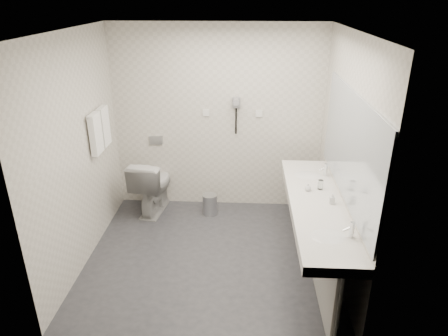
{
  "coord_description": "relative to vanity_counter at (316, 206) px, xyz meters",
  "views": [
    {
      "loc": [
        0.37,
        -3.94,
        2.83
      ],
      "look_at": [
        0.15,
        0.15,
        1.05
      ],
      "focal_mm": 32.62,
      "sensor_mm": 36.0,
      "label": 1
    }
  ],
  "objects": [
    {
      "name": "pedal_bin",
      "position": [
        -1.21,
        1.16,
        -0.66
      ],
      "size": [
        0.23,
        0.23,
        0.28
      ],
      "primitive_type": "cylinder",
      "rotation": [
        0.0,
        0.0,
        0.19
      ],
      "color": "#B2B5BA",
      "rests_on": "floor"
    },
    {
      "name": "vanity_post_far",
      "position": [
        0.05,
        1.04,
        -0.42
      ],
      "size": [
        0.06,
        0.06,
        0.75
      ],
      "primitive_type": "cylinder",
      "color": "silver",
      "rests_on": "floor"
    },
    {
      "name": "wall_front",
      "position": [
        -1.12,
        -1.1,
        0.45
      ],
      "size": [
        2.8,
        0.0,
        2.8
      ],
      "primitive_type": "plane",
      "rotation": [
        -1.57,
        0.0,
        0.0
      ],
      "color": "beige",
      "rests_on": "floor"
    },
    {
      "name": "soap_bottle_b",
      "position": [
        -0.06,
        0.24,
        0.09
      ],
      "size": [
        0.08,
        0.08,
        0.08
      ],
      "primitive_type": "imported",
      "rotation": [
        0.0,
        0.0,
        -0.24
      ],
      "color": "white",
      "rests_on": "vanity_counter"
    },
    {
      "name": "soap_bottle_a",
      "position": [
        0.15,
        -0.03,
        0.11
      ],
      "size": [
        0.05,
        0.05,
        0.11
      ],
      "primitive_type": "imported",
      "rotation": [
        0.0,
        0.0,
        -0.01
      ],
      "color": "white",
      "rests_on": "vanity_counter"
    },
    {
      "name": "basin_far",
      "position": [
        0.0,
        0.65,
        0.04
      ],
      "size": [
        0.4,
        0.31,
        0.05
      ],
      "primitive_type": "ellipsoid",
      "color": "silver",
      "rests_on": "vanity_counter"
    },
    {
      "name": "floor",
      "position": [
        -1.12,
        0.2,
        -0.8
      ],
      "size": [
        2.8,
        2.8,
        0.0
      ],
      "primitive_type": "plane",
      "color": "#2D2D33",
      "rests_on": "ground"
    },
    {
      "name": "mirror",
      "position": [
        0.26,
        0.0,
        0.65
      ],
      "size": [
        0.02,
        2.2,
        1.05
      ],
      "primitive_type": "cube",
      "color": "#B2BCC6",
      "rests_on": "wall_right"
    },
    {
      "name": "towel_rail",
      "position": [
        -2.47,
        0.75,
        0.75
      ],
      "size": [
        0.02,
        0.62,
        0.02
      ],
      "primitive_type": "cylinder",
      "rotation": [
        1.57,
        0.0,
        0.0
      ],
      "color": "silver",
      "rests_on": "wall_left"
    },
    {
      "name": "glass_left",
      "position": [
        0.08,
        0.29,
        0.1
      ],
      "size": [
        0.07,
        0.07,
        0.11
      ],
      "primitive_type": "cylinder",
      "rotation": [
        0.0,
        0.0,
        -0.22
      ],
      "color": "silver",
      "rests_on": "vanity_counter"
    },
    {
      "name": "vanity_counter",
      "position": [
        0.0,
        0.0,
        0.0
      ],
      "size": [
        0.55,
        2.2,
        0.1
      ],
      "primitive_type": "cube",
      "color": "silver",
      "rests_on": "floor"
    },
    {
      "name": "basin_near",
      "position": [
        0.0,
        -0.65,
        0.04
      ],
      "size": [
        0.4,
        0.31,
        0.05
      ],
      "primitive_type": "ellipsoid",
      "color": "silver",
      "rests_on": "vanity_counter"
    },
    {
      "name": "switch_plate_a",
      "position": [
        -1.27,
        1.49,
        0.55
      ],
      "size": [
        0.09,
        0.02,
        0.09
      ],
      "primitive_type": "cube",
      "color": "silver",
      "rests_on": "wall_back"
    },
    {
      "name": "wall_back",
      "position": [
        -1.12,
        1.5,
        0.45
      ],
      "size": [
        2.8,
        0.0,
        2.8
      ],
      "primitive_type": "plane",
      "rotation": [
        1.57,
        0.0,
        0.0
      ],
      "color": "beige",
      "rests_on": "floor"
    },
    {
      "name": "switch_plate_b",
      "position": [
        -0.57,
        1.49,
        0.55
      ],
      "size": [
        0.09,
        0.02,
        0.09
      ],
      "primitive_type": "cube",
      "color": "silver",
      "rests_on": "wall_back"
    },
    {
      "name": "vanity_panel",
      "position": [
        0.02,
        0.0,
        -0.42
      ],
      "size": [
        0.03,
        2.15,
        0.75
      ],
      "primitive_type": "cube",
      "color": "gray",
      "rests_on": "floor"
    },
    {
      "name": "ceiling",
      "position": [
        -1.12,
        0.2,
        1.7
      ],
      "size": [
        2.8,
        2.8,
        0.0
      ],
      "primitive_type": "plane",
      "rotation": [
        3.14,
        0.0,
        0.0
      ],
      "color": "silver",
      "rests_on": "wall_back"
    },
    {
      "name": "bin_lid",
      "position": [
        -1.21,
        1.16,
        -0.51
      ],
      "size": [
        0.2,
        0.2,
        0.02
      ],
      "primitive_type": "cylinder",
      "color": "#B2B5BA",
      "rests_on": "pedal_bin"
    },
    {
      "name": "wall_left",
      "position": [
        -2.52,
        0.2,
        0.45
      ],
      "size": [
        0.0,
        2.6,
        2.6
      ],
      "primitive_type": "plane",
      "rotation": [
        1.57,
        0.0,
        1.57
      ],
      "color": "beige",
      "rests_on": "floor"
    },
    {
      "name": "wall_right",
      "position": [
        0.27,
        0.2,
        0.45
      ],
      "size": [
        0.0,
        2.6,
        2.6
      ],
      "primitive_type": "plane",
      "rotation": [
        1.57,
        0.0,
        -1.57
      ],
      "color": "beige",
      "rests_on": "floor"
    },
    {
      "name": "vanity_post_near",
      "position": [
        0.05,
        -1.04,
        -0.42
      ],
      "size": [
        0.06,
        0.06,
        0.75
      ],
      "primitive_type": "cylinder",
      "color": "silver",
      "rests_on": "floor"
    },
    {
      "name": "dryer_cord",
      "position": [
        -0.88,
        1.46,
        0.45
      ],
      "size": [
        0.02,
        0.02,
        0.35
      ],
      "primitive_type": "cylinder",
      "color": "black",
      "rests_on": "dryer_cradle"
    },
    {
      "name": "faucet_far",
      "position": [
        0.19,
        0.65,
        0.12
      ],
      "size": [
        0.04,
        0.04,
        0.15
      ],
      "primitive_type": "cylinder",
      "color": "silver",
      "rests_on": "vanity_counter"
    },
    {
      "name": "toilet",
      "position": [
        -2.01,
        1.23,
        -0.41
      ],
      "size": [
        0.55,
        0.83,
        0.79
      ],
      "primitive_type": "imported",
      "rotation": [
        0.0,
        0.0,
        3.0
      ],
      "color": "silver",
      "rests_on": "floor"
    },
    {
      "name": "flush_plate",
      "position": [
        -1.98,
        1.49,
        0.15
      ],
      "size": [
        0.18,
        0.02,
        0.12
      ],
      "primitive_type": "cube",
      "color": "#B2B5BA",
      "rests_on": "wall_back"
    },
    {
      "name": "towel_far",
      "position": [
        -2.46,
        0.89,
        0.53
      ],
      "size": [
        0.07,
        0.24,
        0.48
      ],
      "primitive_type": "cube",
      "color": "white",
      "rests_on": "towel_rail"
    },
    {
      "name": "dryer_barrel",
      "position": [
        -0.88,
        1.4,
        0.73
      ],
      "size": [
        0.08,
        0.14,
        0.08
      ],
      "primitive_type": "cylinder",
      "rotation": [
        1.57,
        0.0,
        0.0
      ],
      "color": "gray",
      "rests_on": "dryer_cradle"
    },
    {
      "name": "faucet_near",
      "position": [
        0.19,
        -0.65,
        0.12
      ],
      "size": [
        0.04,
        0.04,
        0.15
      ],
      "primitive_type": "cylinder",
      "color": "silver",
      "rests_on": "vanity_counter"
    },
    {
      "name": "towel_near",
      "position": [
        -2.46,
        0.61,
        0.53
      ],
      "size": [
        0.07,
        0.24,
        0.48
      ],
      "primitive_type": "cube",
      "color": "white",
      "rests_on": "towel_rail"
    },
    {
      "name": "dryer_cradle",
      "position": [
        -0.88,
        1.47,
        0.7
      ],
      "size": [
        0.1,
        0.04,
        0.14
      ],
      "primitive_type": "cube",
      "color": "gray",
      "rests_on": "wall_back"
    }
  ]
}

